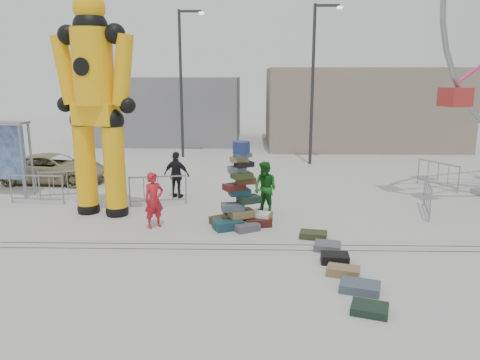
{
  "coord_description": "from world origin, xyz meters",
  "views": [
    {
      "loc": [
        -0.1,
        -11.28,
        4.64
      ],
      "look_at": [
        -0.43,
        2.52,
        1.5
      ],
      "focal_mm": 35.0,
      "sensor_mm": 36.0,
      "label": 1
    }
  ],
  "objects_px": {
    "steamer_trunk": "(259,218)",
    "parked_suv": "(54,168)",
    "lamp_post_left": "(182,77)",
    "barricade_dummy_b": "(68,184)",
    "barricade_dummy_c": "(158,190)",
    "crash_test_dummy": "(95,98)",
    "lamp_post_right": "(315,77)",
    "pedestrian_black": "(177,175)",
    "barricade_wheel_back": "(438,175)",
    "barricade_dummy_a": "(37,189)",
    "suitcase_tower": "(240,202)",
    "pedestrian_green": "(265,188)",
    "barricade_wheel_front": "(427,198)",
    "pedestrian_red": "(154,200)"
  },
  "relations": [
    {
      "from": "lamp_post_right",
      "to": "suitcase_tower",
      "type": "height_order",
      "value": "lamp_post_right"
    },
    {
      "from": "lamp_post_right",
      "to": "barricade_wheel_back",
      "type": "bearing_deg",
      "value": -48.42
    },
    {
      "from": "barricade_dummy_c",
      "to": "pedestrian_black",
      "type": "height_order",
      "value": "pedestrian_black"
    },
    {
      "from": "suitcase_tower",
      "to": "pedestrian_red",
      "type": "distance_m",
      "value": 2.66
    },
    {
      "from": "lamp_post_left",
      "to": "pedestrian_black",
      "type": "distance_m",
      "value": 9.75
    },
    {
      "from": "steamer_trunk",
      "to": "barricade_dummy_c",
      "type": "relative_size",
      "value": 0.4
    },
    {
      "from": "lamp_post_right",
      "to": "steamer_trunk",
      "type": "height_order",
      "value": "lamp_post_right"
    },
    {
      "from": "pedestrian_black",
      "to": "barricade_wheel_back",
      "type": "bearing_deg",
      "value": -151.6
    },
    {
      "from": "pedestrian_green",
      "to": "steamer_trunk",
      "type": "bearing_deg",
      "value": -60.84
    },
    {
      "from": "lamp_post_left",
      "to": "suitcase_tower",
      "type": "bearing_deg",
      "value": -74.19
    },
    {
      "from": "barricade_dummy_a",
      "to": "barricade_dummy_b",
      "type": "height_order",
      "value": "same"
    },
    {
      "from": "suitcase_tower",
      "to": "parked_suv",
      "type": "distance_m",
      "value": 10.03
    },
    {
      "from": "lamp_post_right",
      "to": "pedestrian_red",
      "type": "distance_m",
      "value": 12.74
    },
    {
      "from": "steamer_trunk",
      "to": "parked_suv",
      "type": "relative_size",
      "value": 0.18
    },
    {
      "from": "pedestrian_green",
      "to": "barricade_wheel_front",
      "type": "bearing_deg",
      "value": 44.1
    },
    {
      "from": "pedestrian_black",
      "to": "pedestrian_red",
      "type": "bearing_deg",
      "value": 106.07
    },
    {
      "from": "lamp_post_left",
      "to": "barricade_dummy_b",
      "type": "height_order",
      "value": "lamp_post_left"
    },
    {
      "from": "barricade_wheel_front",
      "to": "lamp_post_right",
      "type": "bearing_deg",
      "value": 32.04
    },
    {
      "from": "barricade_dummy_b",
      "to": "barricade_dummy_a",
      "type": "bearing_deg",
      "value": -153.97
    },
    {
      "from": "barricade_dummy_a",
      "to": "barricade_dummy_b",
      "type": "distance_m",
      "value": 1.13
    },
    {
      "from": "pedestrian_black",
      "to": "parked_suv",
      "type": "bearing_deg",
      "value": -4.49
    },
    {
      "from": "lamp_post_left",
      "to": "parked_suv",
      "type": "relative_size",
      "value": 1.78
    },
    {
      "from": "lamp_post_right",
      "to": "parked_suv",
      "type": "bearing_deg",
      "value": -158.69
    },
    {
      "from": "lamp_post_right",
      "to": "pedestrian_red",
      "type": "relative_size",
      "value": 4.63
    },
    {
      "from": "barricade_wheel_back",
      "to": "crash_test_dummy",
      "type": "bearing_deg",
      "value": -102.01
    },
    {
      "from": "lamp_post_left",
      "to": "steamer_trunk",
      "type": "bearing_deg",
      "value": -71.57
    },
    {
      "from": "suitcase_tower",
      "to": "barricade_dummy_c",
      "type": "distance_m",
      "value": 3.76
    },
    {
      "from": "barricade_wheel_back",
      "to": "pedestrian_black",
      "type": "xyz_separation_m",
      "value": [
        -10.57,
        -1.87,
        0.34
      ]
    },
    {
      "from": "suitcase_tower",
      "to": "parked_suv",
      "type": "relative_size",
      "value": 0.59
    },
    {
      "from": "barricade_dummy_b",
      "to": "barricade_wheel_front",
      "type": "bearing_deg",
      "value": -22.5
    },
    {
      "from": "lamp_post_left",
      "to": "pedestrian_black",
      "type": "height_order",
      "value": "lamp_post_left"
    },
    {
      "from": "lamp_post_left",
      "to": "steamer_trunk",
      "type": "relative_size",
      "value": 9.9
    },
    {
      "from": "parked_suv",
      "to": "pedestrian_red",
      "type": "bearing_deg",
      "value": -132.64
    },
    {
      "from": "steamer_trunk",
      "to": "pedestrian_black",
      "type": "xyz_separation_m",
      "value": [
        -3.07,
        3.16,
        0.7
      ]
    },
    {
      "from": "barricade_dummy_a",
      "to": "barricade_wheel_back",
      "type": "relative_size",
      "value": 1.0
    },
    {
      "from": "barricade_dummy_c",
      "to": "pedestrian_green",
      "type": "bearing_deg",
      "value": -26.6
    },
    {
      "from": "barricade_dummy_b",
      "to": "pedestrian_black",
      "type": "height_order",
      "value": "pedestrian_black"
    },
    {
      "from": "lamp_post_right",
      "to": "barricade_wheel_front",
      "type": "xyz_separation_m",
      "value": [
        2.77,
        -8.87,
        -3.93
      ]
    },
    {
      "from": "steamer_trunk",
      "to": "barricade_dummy_c",
      "type": "bearing_deg",
      "value": 165.25
    },
    {
      "from": "barricade_dummy_c",
      "to": "pedestrian_black",
      "type": "xyz_separation_m",
      "value": [
        0.51,
        1.06,
        0.34
      ]
    },
    {
      "from": "lamp_post_right",
      "to": "barricade_wheel_front",
      "type": "bearing_deg",
      "value": -72.69
    },
    {
      "from": "pedestrian_black",
      "to": "barricade_dummy_b",
      "type": "bearing_deg",
      "value": 21.55
    },
    {
      "from": "crash_test_dummy",
      "to": "steamer_trunk",
      "type": "distance_m",
      "value": 6.5
    },
    {
      "from": "barricade_wheel_front",
      "to": "pedestrian_black",
      "type": "height_order",
      "value": "pedestrian_black"
    },
    {
      "from": "pedestrian_green",
      "to": "pedestrian_black",
      "type": "xyz_separation_m",
      "value": [
        -3.3,
        2.11,
        -0.01
      ]
    },
    {
      "from": "lamp_post_right",
      "to": "lamp_post_left",
      "type": "relative_size",
      "value": 1.0
    },
    {
      "from": "steamer_trunk",
      "to": "barricade_dummy_b",
      "type": "distance_m",
      "value": 7.78
    },
    {
      "from": "barricade_wheel_front",
      "to": "lamp_post_left",
      "type": "bearing_deg",
      "value": 56.66
    },
    {
      "from": "lamp_post_right",
      "to": "barricade_dummy_a",
      "type": "relative_size",
      "value": 4.0
    },
    {
      "from": "barricade_dummy_c",
      "to": "crash_test_dummy",
      "type": "bearing_deg",
      "value": -157.43
    }
  ]
}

